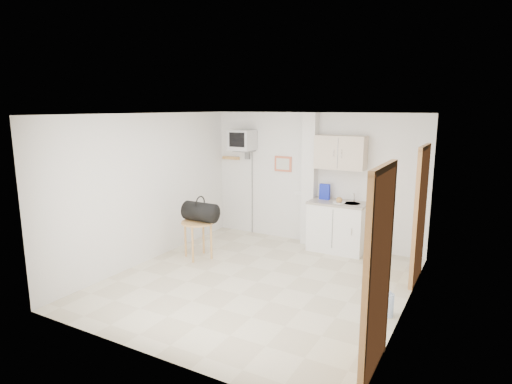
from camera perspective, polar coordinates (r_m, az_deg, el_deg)
The scene contains 7 objects.
ground at distance 6.60m, azimuth 0.16°, elevation -11.92°, with size 4.50×4.50×0.00m, color beige.
room_envelope at distance 6.12m, azimuth 2.54°, elevation 1.30°, with size 4.24×4.54×2.55m.
kitchenette at distance 7.89m, azimuth 10.90°, elevation -2.07°, with size 1.03×0.58×2.10m.
crt_television at distance 8.56m, azimuth -1.81°, elevation 6.84°, with size 0.44×0.45×2.15m.
round_table at distance 7.49m, azimuth -7.76°, elevation -4.65°, with size 0.56×0.56×0.66m.
duffel_bag at distance 7.44m, azimuth -7.41°, elevation -2.61°, with size 0.60×0.34×0.45m.
water_bottle at distance 5.80m, azimuth 17.35°, elevation -14.20°, with size 0.11×0.11×0.34m.
Camera 1 is at (2.92, -5.31, 2.60)m, focal length 30.00 mm.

